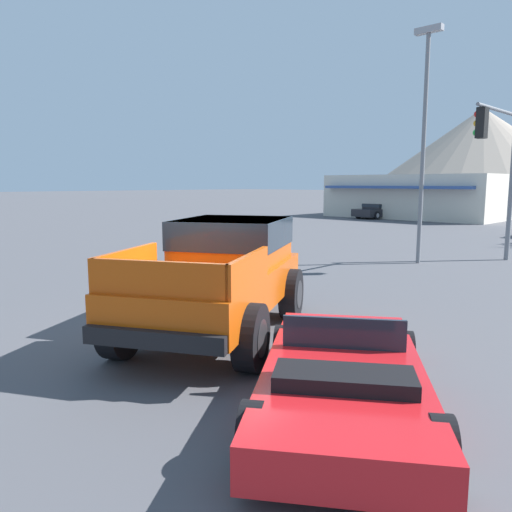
# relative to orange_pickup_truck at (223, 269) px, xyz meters

# --- Properties ---
(ground_plane) EXTENTS (320.00, 320.00, 0.00)m
(ground_plane) POSITION_rel_orange_pickup_truck_xyz_m (-0.10, -0.24, -1.15)
(ground_plane) COLOR #4C4C51
(orange_pickup_truck) EXTENTS (4.18, 5.37, 2.02)m
(orange_pickup_truck) POSITION_rel_orange_pickup_truck_xyz_m (0.00, 0.00, 0.00)
(orange_pickup_truck) COLOR #CC4C0C
(orange_pickup_truck) RESTS_ON ground_plane
(red_convertible_car) EXTENTS (3.88, 4.50, 1.01)m
(red_convertible_car) POSITION_rel_orange_pickup_truck_xyz_m (3.47, -1.24, -0.75)
(red_convertible_car) COLOR red
(red_convertible_car) RESTS_ON ground_plane
(parked_car_dark) EXTENTS (2.37, 4.54, 1.13)m
(parked_car_dark) POSITION_rel_orange_pickup_truck_xyz_m (-13.49, 28.49, -0.57)
(parked_car_dark) COLOR #232328
(parked_car_dark) RESTS_ON ground_plane
(traffic_light_main) EXTENTS (0.38, 3.57, 5.21)m
(traffic_light_main) POSITION_rel_orange_pickup_truck_xyz_m (0.87, 11.30, 2.50)
(traffic_light_main) COLOR slate
(traffic_light_main) RESTS_ON ground_plane
(street_lamp_post) EXTENTS (0.90, 0.24, 7.63)m
(street_lamp_post) POSITION_rel_orange_pickup_truck_xyz_m (-1.04, 9.87, 3.44)
(street_lamp_post) COLOR slate
(street_lamp_post) RESTS_ON ground_plane
(storefront_building) EXTENTS (12.93, 8.29, 3.33)m
(storefront_building) POSITION_rel_orange_pickup_truck_xyz_m (-11.72, 31.50, 0.52)
(storefront_building) COLOR beige
(storefront_building) RESTS_ON ground_plane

